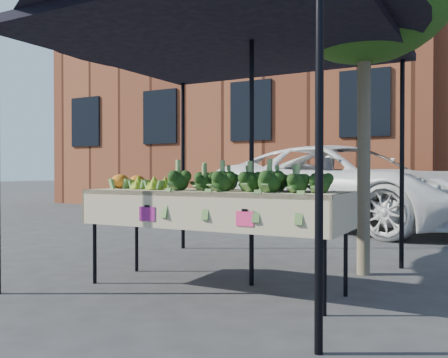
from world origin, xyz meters
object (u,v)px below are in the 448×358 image
table (213,240)px  canopy (223,141)px  street_tree (364,88)px  vehicle (344,79)px

table → canopy: 1.01m
table → canopy: bearing=106.8°
table → canopy: canopy is taller
canopy → street_tree: (1.16, 0.92, 0.56)m
vehicle → canopy: bearing=-157.6°
table → canopy: size_ratio=0.76×
canopy → street_tree: 1.58m
canopy → vehicle: bearing=92.3°
table → street_tree: 2.24m
table → vehicle: vehicle is taller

